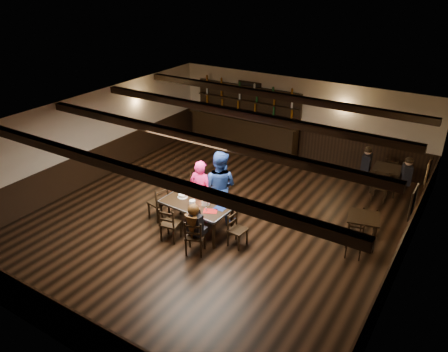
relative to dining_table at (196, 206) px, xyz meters
The scene contains 25 objects.
ground 1.03m from the dining_table, 76.49° to the left, with size 10.00×10.00×0.00m, color black.
room_shell 1.33m from the dining_table, 76.48° to the left, with size 9.02×10.02×2.71m.
dining_table is the anchor object (origin of this frame).
chair_near_left 0.79m from the dining_table, 110.45° to the right, with size 0.48×0.46×0.89m.
chair_near_right 1.03m from the dining_table, 56.73° to the right, with size 0.53×0.52×0.89m.
chair_end_left 1.09m from the dining_table, behind, with size 0.50×0.52×0.94m.
chair_end_right 1.15m from the dining_table, ahead, with size 0.41×0.42×0.84m.
chair_far_pushed 1.57m from the dining_table, 124.63° to the left, with size 0.52×0.52×0.83m.
woman_pink 0.52m from the dining_table, 109.62° to the left, with size 0.61×0.40×1.68m, color #ED2B7D.
man_blue 0.83m from the dining_table, 75.13° to the left, with size 0.93×0.72×1.91m, color navy.
seated_person 0.97m from the dining_table, 56.36° to the right, with size 0.35×0.53×0.85m.
cake 0.50m from the dining_table, 166.72° to the left, with size 0.26×0.26×0.08m.
plate_stack_a 0.17m from the dining_table, 104.96° to the right, with size 0.15×0.15×0.14m, color white.
plate_stack_b 0.27m from the dining_table, 20.49° to the left, with size 0.15×0.15×0.18m, color white.
tea_light 0.19m from the dining_table, 48.56° to the left, with size 0.05×0.05×0.06m.
salt_shaker 0.43m from the dining_table, 17.67° to the right, with size 0.03×0.03×0.08m, color silver.
pepper_shaker 0.43m from the dining_table, 17.32° to the right, with size 0.03×0.03×0.08m, color #A5A8AD.
drink_glass 0.34m from the dining_table, 23.00° to the left, with size 0.07×0.07×0.10m, color silver.
menu_red 0.51m from the dining_table, 11.05° to the right, with size 0.33×0.23×0.00m, color maroon.
menu_blue 0.63m from the dining_table, 12.02° to the left, with size 0.27×0.19×0.00m, color navy.
bar_counter 5.74m from the dining_table, 107.68° to the left, with size 4.25×0.70×2.20m.
back_table_a 3.99m from the dining_table, 23.65° to the left, with size 0.86×0.86×0.75m.
back_table_b 5.79m from the dining_table, 53.37° to the left, with size 0.81×0.81×0.75m.
bg_patron_left 5.45m from the dining_table, 58.54° to the left, with size 0.26×0.40×0.80m.
bg_patron_right 6.02m from the dining_table, 48.25° to the left, with size 0.34×0.44×0.80m.
Camera 1 is at (5.34, -8.23, 6.04)m, focal length 35.00 mm.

